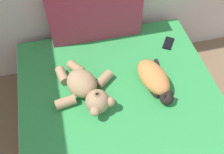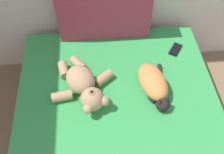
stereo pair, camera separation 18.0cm
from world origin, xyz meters
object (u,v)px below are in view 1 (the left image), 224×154
(cat, at_px, (155,79))
(teddy_bear, at_px, (86,89))
(patterned_cushion, at_px, (95,12))
(bed, at_px, (127,138))
(cell_phone, at_px, (168,43))

(cat, bearing_deg, teddy_bear, 177.20)
(patterned_cushion, relative_size, cat, 1.73)
(patterned_cushion, bearing_deg, bed, -87.08)
(patterned_cushion, bearing_deg, cat, -63.58)
(bed, relative_size, teddy_bear, 3.48)
(teddy_bear, bearing_deg, cat, -2.80)
(bed, relative_size, patterned_cushion, 2.57)
(bed, xyz_separation_m, teddy_bear, (-0.24, 0.29, 0.32))
(bed, distance_m, teddy_bear, 0.49)
(bed, distance_m, patterned_cushion, 1.02)
(bed, bearing_deg, teddy_bear, 129.72)
(patterned_cushion, distance_m, cat, 0.73)
(patterned_cushion, xyz_separation_m, cell_phone, (0.58, -0.24, -0.25))
(patterned_cushion, bearing_deg, teddy_bear, -107.78)
(bed, height_order, patterned_cushion, patterned_cushion)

